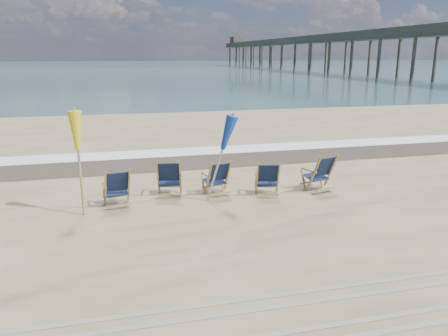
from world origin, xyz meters
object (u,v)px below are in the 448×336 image
Objects in this scene: beach_chair_4 at (331,172)px; beach_chair_3 at (278,179)px; beach_chair_1 at (180,178)px; fishing_pier at (323,49)px; umbrella_yellow at (77,136)px; umbrella_blue at (218,135)px; beach_chair_2 at (228,177)px; beach_chair_0 at (129,187)px.

beach_chair_3 is at bearing -8.54° from beach_chair_4.
beach_chair_1 is 81.16m from fishing_pier.
umbrella_blue is at bearing 2.69° from umbrella_yellow.
beach_chair_2 is 80.65m from fishing_pier.
beach_chair_1 is 0.46× the size of umbrella_blue.
fishing_pier reaches higher than beach_chair_2.
beach_chair_0 is at bearing -3.84° from beach_chair_2.
beach_chair_2 is 0.92× the size of beach_chair_4.
beach_chair_1 is at bearing -0.72° from beach_chair_3.
umbrella_yellow is at bearing -0.72° from beach_chair_2.
beach_chair_2 is 2.82m from beach_chair_4.
beach_chair_0 is 2.57m from beach_chair_2.
beach_chair_4 is at bearing -116.05° from fishing_pier.
beach_chair_1 is at bearing -118.74° from fishing_pier.
umbrella_blue is (-1.58, 0.01, 1.23)m from beach_chair_3.
beach_chair_4 is at bearing 3.09° from umbrella_blue.
fishing_pier is (38.11, 71.66, 2.94)m from umbrella_blue.
umbrella_blue is 0.02× the size of fishing_pier.
beach_chair_4 is (1.58, 0.18, 0.04)m from beach_chair_3.
beach_chair_4 is 3.38m from umbrella_blue.
beach_chair_1 is 2.53m from beach_chair_3.
umbrella_blue is (-3.16, -0.17, 1.18)m from beach_chair_4.
beach_chair_3 is 0.92× the size of beach_chair_4.
beach_chair_4 is (2.79, -0.34, 0.04)m from beach_chair_2.
umbrella_yellow reaches higher than umbrella_blue.
beach_chair_4 is at bearing 161.85° from beach_chair_2.
umbrella_yellow is (-2.37, -0.75, 1.33)m from beach_chair_1.
beach_chair_4 is at bearing -176.00° from beach_chair_1.
beach_chair_0 is at bearing 10.21° from beach_chair_3.
beach_chair_2 is at bearing -21.93° from beach_chair_4.
beach_chair_2 is 1.00× the size of beach_chair_3.
beach_chair_2 is 1.32m from beach_chair_3.
fishing_pier reaches higher than umbrella_blue.
beach_chair_0 reaches higher than beach_chair_2.
beach_chair_0 is at bearing 27.54° from beach_chair_1.
beach_chair_2 is 0.43× the size of umbrella_blue.
beach_chair_0 is 0.44× the size of umbrella_blue.
beach_chair_1 is 1.24m from beach_chair_2.
beach_chair_1 is at bearing -15.07° from beach_chair_2.
beach_chair_4 reaches higher than beach_chair_3.
umbrella_blue is at bearing -118.00° from fishing_pier.
beach_chair_3 is at bearing -0.25° from umbrella_blue.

